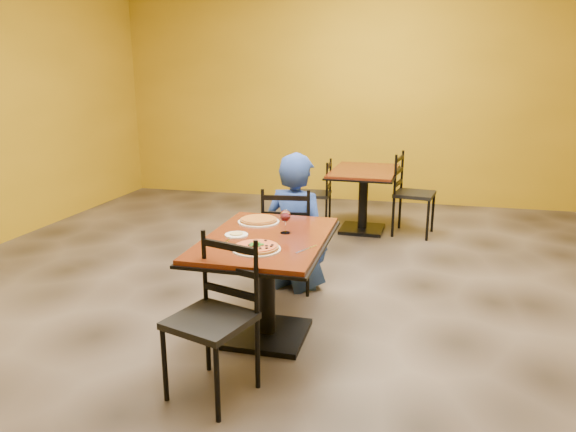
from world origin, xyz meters
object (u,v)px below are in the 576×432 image
(table_main, at_px, (266,263))
(table_second, at_px, (364,186))
(chair_second_right, at_px, (415,195))
(side_plate, at_px, (236,235))
(chair_main_near, at_px, (210,321))
(chair_second_left, at_px, (314,194))
(wine_glass, at_px, (285,221))
(plate_far, at_px, (259,222))
(plate_main, at_px, (256,249))
(pizza_far, at_px, (259,220))
(diner, at_px, (296,221))
(chair_main_far, at_px, (288,237))
(pizza_main, at_px, (256,247))

(table_main, bearing_deg, table_second, 82.67)
(chair_second_right, relative_size, side_plate, 6.01)
(table_main, bearing_deg, chair_main_near, -98.40)
(chair_second_left, distance_m, wine_glass, 2.79)
(plate_far, relative_size, side_plate, 1.94)
(plate_far, bearing_deg, plate_main, -74.14)
(table_main, height_order, chair_second_right, chair_second_right)
(chair_second_right, xyz_separation_m, pizza_far, (-1.12, -2.52, 0.29))
(table_second, height_order, chair_main_near, chair_main_near)
(chair_main_near, relative_size, wine_glass, 5.14)
(chair_second_left, distance_m, diner, 1.88)
(chair_main_near, relative_size, diner, 0.77)
(plate_main, relative_size, wine_glass, 1.72)
(chair_main_far, height_order, wine_glass, wine_glass)
(diner, bearing_deg, table_main, 108.28)
(chair_main_far, bearing_deg, plate_main, 87.19)
(pizza_main, bearing_deg, table_second, 83.74)
(table_main, relative_size, side_plate, 7.69)
(chair_second_left, relative_size, pizza_far, 3.00)
(side_plate, relative_size, wine_glass, 0.89)
(chair_main_far, bearing_deg, pizza_far, 75.15)
(chair_main_far, relative_size, diner, 0.77)
(plate_far, distance_m, pizza_far, 0.02)
(table_main, bearing_deg, chair_second_left, 94.55)
(table_main, distance_m, plate_main, 0.35)
(chair_main_far, relative_size, side_plate, 5.76)
(chair_second_right, distance_m, plate_far, 2.77)
(table_main, height_order, pizza_main, pizza_main)
(table_second, bearing_deg, chair_main_near, -97.55)
(chair_second_left, height_order, wine_glass, wine_glass)
(chair_second_left, bearing_deg, chair_main_far, 1.84)
(diner, relative_size, plate_far, 3.85)
(table_main, xyz_separation_m, chair_main_far, (-0.08, 0.93, -0.10))
(table_second, xyz_separation_m, side_plate, (-0.57, -2.88, 0.20))
(pizza_main, xyz_separation_m, plate_far, (-0.18, 0.62, -0.02))
(table_second, distance_m, plate_far, 2.59)
(pizza_main, height_order, plate_far, pizza_main)
(table_main, distance_m, pizza_main, 0.36)
(table_main, height_order, table_second, same)
(chair_main_far, xyz_separation_m, plate_far, (-0.08, -0.60, 0.29))
(chair_second_left, distance_m, side_plate, 2.90)
(chair_second_right, bearing_deg, side_plate, 167.11)
(pizza_main, bearing_deg, pizza_far, 105.86)
(chair_main_near, relative_size, plate_main, 2.98)
(pizza_far, bearing_deg, pizza_main, -74.14)
(chair_main_far, relative_size, chair_second_left, 1.10)
(chair_second_right, height_order, pizza_far, chair_second_right)
(pizza_main, relative_size, plate_far, 0.92)
(table_second, relative_size, chair_second_left, 1.37)
(table_second, distance_m, side_plate, 2.95)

